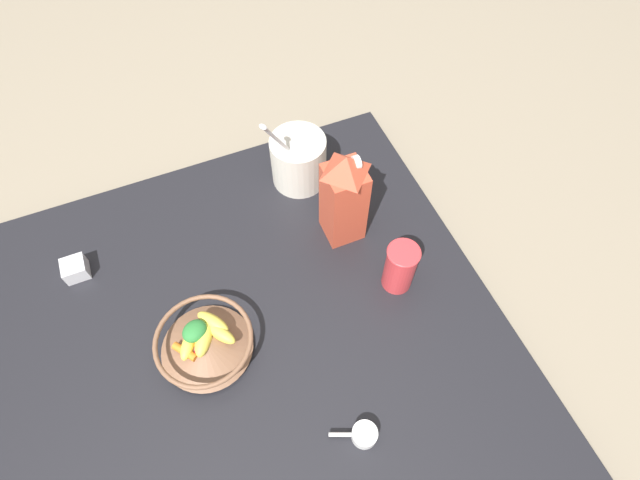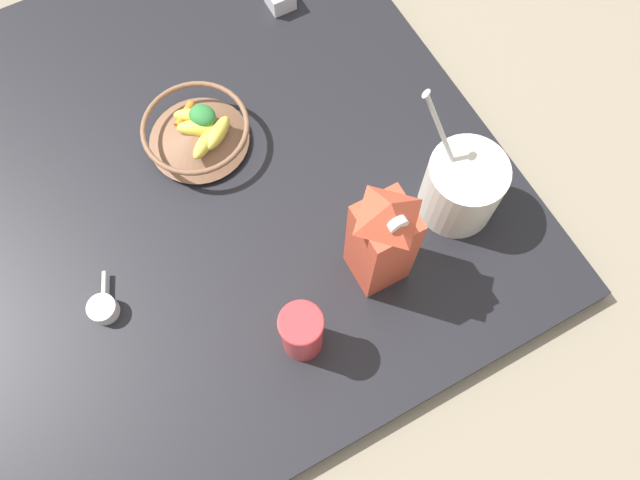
# 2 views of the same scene
# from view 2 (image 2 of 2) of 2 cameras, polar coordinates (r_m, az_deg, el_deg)

# --- Properties ---
(ground_plane) EXTENTS (6.00, 6.00, 0.00)m
(ground_plane) POSITION_cam_2_polar(r_m,az_deg,el_deg) (1.20, -11.84, 4.82)
(ground_plane) COLOR gray
(countertop) EXTENTS (1.09, 1.09, 0.03)m
(countertop) POSITION_cam_2_polar(r_m,az_deg,el_deg) (1.19, -11.99, 5.16)
(countertop) COLOR black
(countertop) RESTS_ON ground_plane
(fruit_bowl) EXTENTS (0.20, 0.20, 0.08)m
(fruit_bowl) POSITION_cam_2_polar(r_m,az_deg,el_deg) (1.18, -11.13, 9.69)
(fruit_bowl) COLOR brown
(fruit_bowl) RESTS_ON countertop
(milk_carton) EXTENTS (0.08, 0.08, 0.26)m
(milk_carton) POSITION_cam_2_polar(r_m,az_deg,el_deg) (0.96, 5.74, 0.09)
(milk_carton) COLOR #CC4C33
(milk_carton) RESTS_ON countertop
(yogurt_tub) EXTENTS (0.13, 0.17, 0.27)m
(yogurt_tub) POSITION_cam_2_polar(r_m,az_deg,el_deg) (1.09, 12.91, 4.86)
(yogurt_tub) COLOR silver
(yogurt_tub) RESTS_ON countertop
(drinking_cup) EXTENTS (0.07, 0.07, 0.13)m
(drinking_cup) POSITION_cam_2_polar(r_m,az_deg,el_deg) (0.98, -1.67, -8.41)
(drinking_cup) COLOR #DB383D
(drinking_cup) RESTS_ON countertop
(measuring_scoop) EXTENTS (0.05, 0.09, 0.03)m
(measuring_scoop) POSITION_cam_2_polar(r_m,az_deg,el_deg) (1.10, -19.20, -5.91)
(measuring_scoop) COLOR white
(measuring_scoop) RESTS_ON countertop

